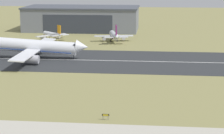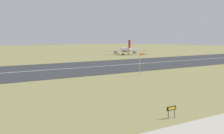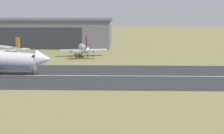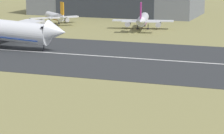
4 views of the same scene
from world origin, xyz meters
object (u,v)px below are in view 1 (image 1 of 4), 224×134
object	(u,v)px
airplane_landing	(33,47)
airplane_parked_west	(114,35)
airplane_parked_east	(52,35)
runway_sign	(106,115)

from	to	relation	value
airplane_landing	airplane_parked_west	bearing A→B (deg)	59.35
airplane_landing	airplane_parked_east	world-z (taller)	airplane_landing
airplane_parked_east	airplane_parked_west	bearing A→B (deg)	-5.28
airplane_parked_west	runway_sign	world-z (taller)	airplane_parked_west
airplane_parked_west	runway_sign	distance (m)	122.91
airplane_landing	airplane_parked_east	size ratio (longest dim) A/B	3.11
airplane_landing	airplane_parked_east	distance (m)	52.11
airplane_landing	runway_sign	distance (m)	83.60
runway_sign	airplane_parked_west	bearing A→B (deg)	94.84
airplane_parked_west	runway_sign	xyz separation A→B (m)	(10.37, -122.46, -2.05)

